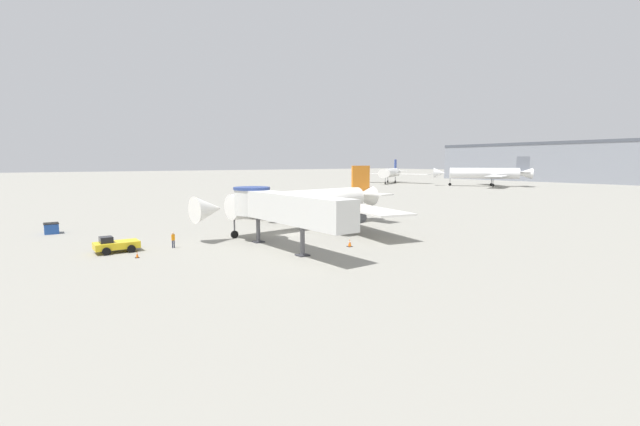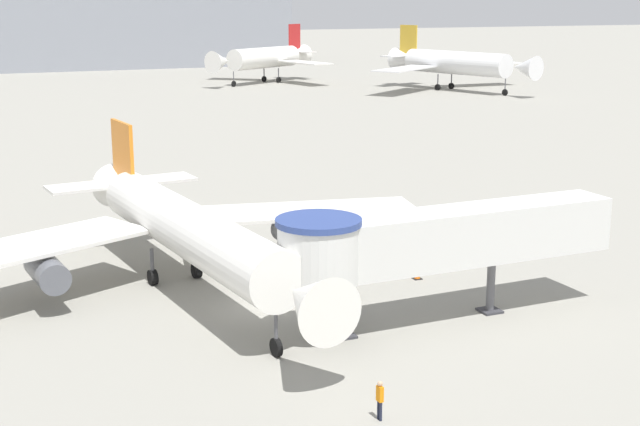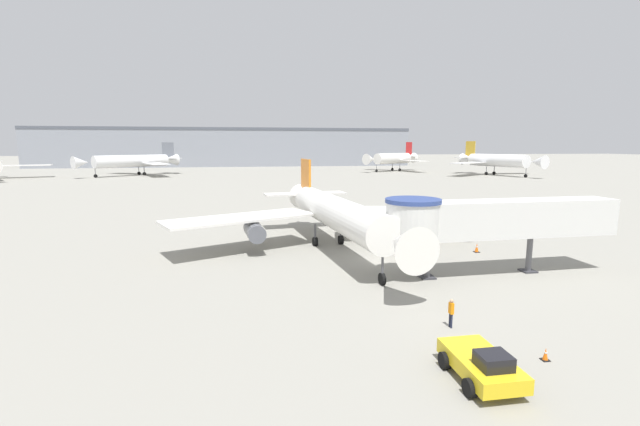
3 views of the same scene
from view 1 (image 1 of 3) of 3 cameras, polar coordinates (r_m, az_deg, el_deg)
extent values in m
plane|color=gray|center=(53.24, -4.54, -2.80)|extent=(800.00, 800.00, 0.00)
cylinder|color=white|center=(56.59, -2.43, 1.54)|extent=(5.44, 21.66, 3.01)
cone|color=white|center=(48.99, -14.67, 0.51)|extent=(3.37, 3.63, 3.01)
cone|color=white|center=(64.78, 5.56, 2.18)|extent=(3.50, 4.82, 3.01)
cube|color=white|center=(65.15, -5.42, 1.75)|extent=(14.95, 10.21, 0.22)
cube|color=white|center=(52.47, 6.08, 0.52)|extent=(14.95, 7.43, 0.22)
cube|color=orange|center=(64.46, 5.45, 4.57)|extent=(0.67, 3.81, 3.91)
cube|color=white|center=(64.91, 5.70, 2.66)|extent=(9.97, 3.76, 0.18)
cylinder|color=#565960|center=(63.57, -5.71, 0.64)|extent=(2.08, 3.97, 1.65)
cylinder|color=#565960|center=(52.42, 4.20, -0.65)|extent=(2.08, 3.97, 1.65)
cylinder|color=#4C4C51|center=(50.88, -11.34, -1.86)|extent=(0.18, 0.18, 1.73)
cylinder|color=black|center=(51.02, -11.32, -2.82)|extent=(0.36, 0.92, 0.90)
cylinder|color=#4C4C51|center=(59.61, -1.29, -0.48)|extent=(0.22, 0.22, 1.73)
cylinder|color=black|center=(59.72, -1.29, -1.30)|extent=(0.50, 0.94, 0.90)
cylinder|color=#4C4C51|center=(57.62, 0.49, -0.73)|extent=(0.22, 0.22, 1.73)
cylinder|color=black|center=(57.74, 0.49, -1.58)|extent=(0.50, 0.94, 0.90)
cube|color=silver|center=(41.58, -3.67, 0.61)|extent=(16.60, 2.92, 2.80)
cylinder|color=silver|center=(48.66, -9.05, 1.44)|extent=(3.90, 3.90, 2.80)
cylinder|color=navy|center=(48.54, -9.09, 3.26)|extent=(4.10, 4.10, 0.30)
cylinder|color=#56565B|center=(47.86, -8.24, -2.13)|extent=(0.44, 0.44, 2.99)
cube|color=#333338|center=(48.10, -8.21, -3.82)|extent=(1.10, 1.10, 0.12)
cylinder|color=#56565B|center=(40.64, -2.34, -3.66)|extent=(0.44, 0.44, 2.99)
cube|color=#333338|center=(40.92, -2.33, -5.63)|extent=(1.10, 1.10, 0.12)
cube|color=yellow|center=(46.94, -25.49, -3.87)|extent=(2.15, 4.08, 0.66)
cube|color=black|center=(46.69, -26.63, -3.20)|extent=(1.28, 1.15, 0.59)
cylinder|color=black|center=(47.88, -27.02, -4.16)|extent=(0.34, 0.76, 0.76)
cylinder|color=black|center=(45.77, -26.60, -4.61)|extent=(0.34, 0.76, 0.76)
cylinder|color=black|center=(48.25, -24.39, -3.94)|extent=(0.34, 0.76, 0.76)
cylinder|color=black|center=(46.16, -23.85, -4.38)|extent=(0.34, 0.76, 0.76)
cube|color=#234C9E|center=(62.97, -32.19, -1.78)|extent=(1.98, 1.61, 1.24)
cube|color=black|center=(62.88, -32.23, -1.18)|extent=(2.10, 1.71, 0.08)
cube|color=black|center=(45.32, 3.99, -4.47)|extent=(0.51, 0.51, 0.04)
cone|color=orange|center=(45.24, 3.99, -3.95)|extent=(0.35, 0.35, 0.79)
cylinder|color=white|center=(45.22, 3.99, -3.84)|extent=(0.19, 0.19, 0.10)
cube|color=black|center=(43.51, -23.18, -5.49)|extent=(0.36, 0.36, 0.04)
cone|color=orange|center=(43.45, -23.20, -5.10)|extent=(0.25, 0.25, 0.56)
cylinder|color=white|center=(43.44, -23.20, -5.01)|extent=(0.14, 0.14, 0.07)
cylinder|color=#1E2338|center=(46.98, -19.06, -3.96)|extent=(0.12, 0.12, 0.80)
cylinder|color=#1E2338|center=(47.04, -18.87, -3.94)|extent=(0.12, 0.12, 0.80)
cube|color=orange|center=(46.89, -19.00, -3.09)|extent=(0.20, 0.33, 0.63)
sphere|color=tan|center=(46.82, -19.02, -2.58)|extent=(0.22, 0.22, 0.22)
cylinder|color=white|center=(168.70, 21.01, 4.97)|extent=(20.86, 18.69, 3.93)
cone|color=white|center=(167.36, 15.62, 5.16)|extent=(5.83, 5.79, 3.93)
cone|color=white|center=(170.99, 25.49, 4.78)|extent=(7.02, 6.81, 3.93)
cube|color=white|center=(178.46, 21.57, 4.80)|extent=(15.59, 12.45, 0.22)
cube|color=white|center=(159.85, 22.52, 4.58)|extent=(10.80, 15.87, 0.22)
cube|color=slate|center=(170.88, 25.45, 5.96)|extent=(3.54, 3.09, 5.10)
cube|color=white|center=(171.04, 25.59, 5.00)|extent=(8.97, 9.73, 0.18)
cylinder|color=#4C4C51|center=(167.66, 16.95, 4.06)|extent=(0.18, 0.18, 2.26)
cylinder|color=black|center=(167.71, 16.93, 3.67)|extent=(1.00, 0.91, 1.10)
cylinder|color=#4C4C51|center=(170.97, 21.89, 3.91)|extent=(0.22, 0.22, 2.26)
cylinder|color=black|center=(171.02, 21.87, 3.53)|extent=(1.10, 1.02, 1.10)
cylinder|color=#4C4C51|center=(167.48, 22.06, 3.85)|extent=(0.22, 0.22, 2.26)
cylinder|color=black|center=(167.54, 22.05, 3.47)|extent=(1.10, 1.02, 1.10)
cylinder|color=white|center=(182.90, 9.37, 5.33)|extent=(14.15, 18.88, 3.60)
cone|color=white|center=(169.64, 8.47, 5.23)|extent=(5.19, 5.29, 3.60)
cone|color=white|center=(194.07, 10.03, 5.39)|extent=(5.98, 6.50, 3.60)
cube|color=white|center=(187.74, 6.78, 5.21)|extent=(12.91, 14.49, 0.22)
cube|color=white|center=(184.22, 12.36, 5.07)|extent=(15.49, 8.49, 0.22)
cube|color=navy|center=(193.76, 10.04, 6.35)|extent=(2.32, 3.35, 4.68)
cube|color=white|center=(194.32, 10.05, 5.58)|extent=(9.86, 7.77, 0.18)
cylinder|color=#4C4C51|center=(173.16, 8.70, 4.32)|extent=(0.18, 0.18, 2.07)
cylinder|color=black|center=(173.20, 8.69, 3.98)|extent=(0.82, 1.06, 1.10)
cylinder|color=#4C4C51|center=(185.79, 9.02, 4.48)|extent=(0.22, 0.22, 2.07)
cylinder|color=black|center=(185.83, 9.01, 4.16)|extent=(0.94, 1.14, 1.10)
cylinder|color=#4C4C51|center=(185.16, 10.00, 4.45)|extent=(0.22, 0.22, 2.07)
cylinder|color=black|center=(185.21, 9.99, 4.13)|extent=(0.94, 1.14, 1.10)
cube|color=gray|center=(212.10, 36.75, 5.33)|extent=(172.83, 18.67, 16.70)
camera|label=2|loc=(61.46, -51.29, 11.09)|focal=50.00mm
camera|label=3|loc=(55.69, -44.02, 6.05)|focal=24.00mm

